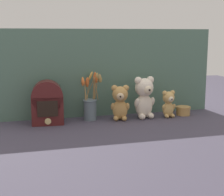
{
  "coord_description": "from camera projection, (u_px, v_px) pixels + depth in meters",
  "views": [
    {
      "loc": [
        -0.56,
        -2.03,
        0.54
      ],
      "look_at": [
        0.0,
        0.02,
        0.14
      ],
      "focal_mm": 55.0,
      "sensor_mm": 36.0,
      "label": 1
    }
  ],
  "objects": [
    {
      "name": "ground_plane",
      "position": [
        113.0,
        121.0,
        2.17
      ],
      "size": [
        4.0,
        4.0,
        0.0
      ],
      "primitive_type": "plane",
      "color": "#3D3847"
    },
    {
      "name": "backdrop_wall",
      "position": [
        106.0,
        73.0,
        2.27
      ],
      "size": [
        1.49,
        0.02,
        0.57
      ],
      "color": "#4C6B5B",
      "rests_on": "ground"
    },
    {
      "name": "teddy_bear_large",
      "position": [
        144.0,
        97.0,
        2.22
      ],
      "size": [
        0.15,
        0.14,
        0.27
      ],
      "color": "beige",
      "rests_on": "ground"
    },
    {
      "name": "teddy_bear_medium",
      "position": [
        120.0,
        102.0,
        2.18
      ],
      "size": [
        0.13,
        0.11,
        0.23
      ],
      "color": "tan",
      "rests_on": "ground"
    },
    {
      "name": "teddy_bear_small",
      "position": [
        169.0,
        103.0,
        2.26
      ],
      "size": [
        0.1,
        0.09,
        0.18
      ],
      "color": "tan",
      "rests_on": "ground"
    },
    {
      "name": "flower_vase",
      "position": [
        91.0,
        103.0,
        2.18
      ],
      "size": [
        0.14,
        0.15,
        0.31
      ],
      "color": "slate",
      "rests_on": "ground"
    },
    {
      "name": "vintage_radio",
      "position": [
        47.0,
        103.0,
        2.08
      ],
      "size": [
        0.2,
        0.14,
        0.27
      ],
      "color": "#4C1919",
      "rests_on": "ground"
    },
    {
      "name": "decorative_tin_tall",
      "position": [
        183.0,
        111.0,
        2.33
      ],
      "size": [
        0.1,
        0.1,
        0.06
      ],
      "color": "tan",
      "rests_on": "ground"
    }
  ]
}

